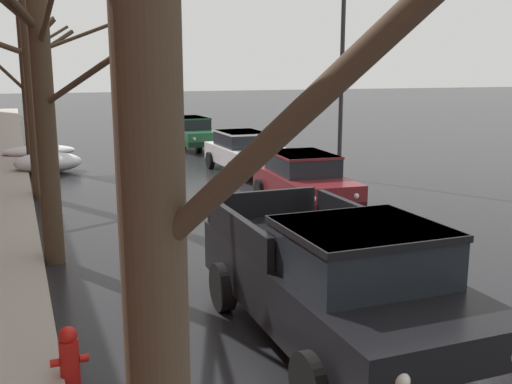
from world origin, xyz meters
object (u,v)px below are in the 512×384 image
at_px(pickup_truck_black_approaching_near_lane, 336,280).
at_px(sedan_maroon_parked_kerbside_close, 304,179).
at_px(bare_tree_at_the_corner, 153,166).
at_px(sedan_white_parked_kerbside_mid, 243,151).
at_px(bare_tree_second_along_sidewalk, 44,113).
at_px(fire_hydrant, 69,356).
at_px(street_lamp_post, 342,69).
at_px(bare_tree_mid_block, 30,70).
at_px(bare_tree_far_down_block, 30,79).
at_px(sedan_green_parked_far_down_block, 190,132).

xyz_separation_m(pickup_truck_black_approaching_near_lane, sedan_maroon_parked_kerbside_close, (3.16, 7.15, -0.13)).
xyz_separation_m(bare_tree_at_the_corner, sedan_white_parked_kerbside_mid, (6.81, 16.74, -2.38)).
distance_m(bare_tree_second_along_sidewalk, fire_hydrant, 5.19).
distance_m(sedan_maroon_parked_kerbside_close, sedan_white_parked_kerbside_mid, 5.75).
height_order(sedan_white_parked_kerbside_mid, street_lamp_post, street_lamp_post).
bearing_deg(bare_tree_mid_block, bare_tree_far_down_block, 88.88).
height_order(fire_hydrant, street_lamp_post, street_lamp_post).
bearing_deg(sedan_green_parked_far_down_block, street_lamp_post, -75.55).
xyz_separation_m(sedan_white_parked_kerbside_mid, fire_hydrant, (-6.95, -12.63, -0.39)).
bearing_deg(bare_tree_far_down_block, street_lamp_post, -35.80).
bearing_deg(bare_tree_at_the_corner, bare_tree_second_along_sidewalk, 90.13).
bearing_deg(sedan_white_parked_kerbside_mid, bare_tree_at_the_corner, -112.13).
distance_m(bare_tree_mid_block, sedan_green_parked_far_down_block, 11.61).
relative_size(sedan_white_parked_kerbside_mid, street_lamp_post, 0.63).
distance_m(bare_tree_at_the_corner, bare_tree_far_down_block, 21.06).
bearing_deg(street_lamp_post, pickup_truck_black_approaching_near_lane, -120.38).
height_order(bare_tree_at_the_corner, bare_tree_mid_block, bare_tree_mid_block).
height_order(bare_tree_mid_block, pickup_truck_black_approaching_near_lane, bare_tree_mid_block).
relative_size(bare_tree_second_along_sidewalk, street_lamp_post, 0.81).
bearing_deg(pickup_truck_black_approaching_near_lane, fire_hydrant, 175.72).
bearing_deg(pickup_truck_black_approaching_near_lane, street_lamp_post, 59.62).
bearing_deg(sedan_maroon_parked_kerbside_close, sedan_white_parked_kerbside_mid, 84.85).
height_order(sedan_maroon_parked_kerbside_close, sedan_white_parked_kerbside_mid, same).
xyz_separation_m(bare_tree_second_along_sidewalk, fire_hydrant, (-0.12, -4.59, -2.42)).
bearing_deg(bare_tree_at_the_corner, fire_hydrant, 91.99).
distance_m(pickup_truck_black_approaching_near_lane, sedan_green_parked_far_down_block, 20.26).
height_order(bare_tree_at_the_corner, bare_tree_second_along_sidewalk, bare_tree_at_the_corner).
distance_m(bare_tree_second_along_sidewalk, street_lamp_post, 10.98).
height_order(bare_tree_second_along_sidewalk, street_lamp_post, street_lamp_post).
xyz_separation_m(sedan_maroon_parked_kerbside_close, sedan_white_parked_kerbside_mid, (0.52, 5.72, 0.00)).
xyz_separation_m(sedan_green_parked_far_down_block, street_lamp_post, (2.41, -9.35, 2.81)).
relative_size(bare_tree_at_the_corner, pickup_truck_black_approaching_near_lane, 1.30).
xyz_separation_m(bare_tree_far_down_block, fire_hydrant, (-0.24, -16.95, -2.86)).
bearing_deg(sedan_white_parked_kerbside_mid, sedan_maroon_parked_kerbside_close, -95.15).
relative_size(bare_tree_mid_block, bare_tree_far_down_block, 1.25).
bearing_deg(sedan_white_parked_kerbside_mid, bare_tree_mid_block, -164.75).
bearing_deg(sedan_green_parked_far_down_block, sedan_white_parked_kerbside_mid, -90.83).
height_order(sedan_white_parked_kerbside_mid, sedan_green_parked_far_down_block, same).
distance_m(bare_tree_at_the_corner, street_lamp_post, 17.17).
height_order(bare_tree_far_down_block, fire_hydrant, bare_tree_far_down_block).
distance_m(fire_hydrant, street_lamp_post, 14.35).
relative_size(bare_tree_second_along_sidewalk, pickup_truck_black_approaching_near_lane, 1.02).
height_order(bare_tree_second_along_sidewalk, pickup_truck_black_approaching_near_lane, bare_tree_second_along_sidewalk).
distance_m(bare_tree_second_along_sidewalk, pickup_truck_black_approaching_near_lane, 6.08).
distance_m(bare_tree_at_the_corner, bare_tree_second_along_sidewalk, 8.71).
bearing_deg(bare_tree_far_down_block, fire_hydrant, -90.83).
xyz_separation_m(sedan_maroon_parked_kerbside_close, fire_hydrant, (-6.44, -6.90, -0.39)).
relative_size(bare_tree_second_along_sidewalk, bare_tree_mid_block, 0.71).
relative_size(fire_hydrant, street_lamp_post, 0.11).
height_order(bare_tree_at_the_corner, bare_tree_far_down_block, bare_tree_at_the_corner).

